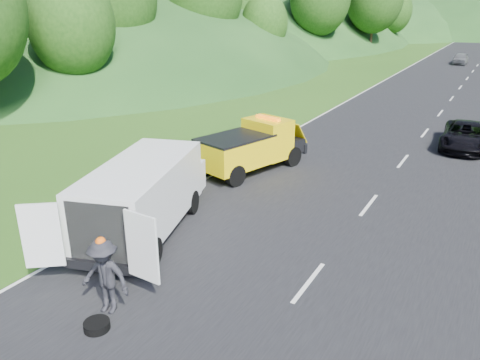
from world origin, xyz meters
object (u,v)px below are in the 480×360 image
Objects in this scene: passing_suv at (463,148)px; woman at (190,204)px; child at (185,212)px; suitcase at (152,191)px; tow_truck at (252,146)px; white_van at (145,194)px; worker at (109,311)px; spare_tire at (97,330)px.

woman is at bearing -124.72° from passing_suv.
suitcase is (-1.94, 0.49, 0.26)m from child.
passing_suv is (7.99, 8.53, -1.14)m from tow_truck.
suitcase is at bearing -96.27° from tow_truck.
white_van is 3.22m from suitcase.
suitcase reaches higher than child.
worker is (1.85, -5.72, 0.00)m from child.
passing_suv reaches higher than child.
white_van is 14.59× the size of suitcase.
child is 2.01m from suitcase.
tow_truck is at bearing 2.04° from woman.
spare_tire is 20.94m from passing_suv.
passing_suv is at bearing -27.22° from woman.
worker is 20.39m from passing_suv.
white_van is (-0.10, -7.14, 0.25)m from tow_truck.
passing_suv is at bearing 76.40° from child.
white_van is at bearing -172.15° from woman.
passing_suv is (8.23, 13.06, 0.00)m from woman.
tow_truck is 9.44× the size of spare_tire.
suitcase is at bearing 101.56° from woman.
spare_tire is (0.27, -0.65, 0.00)m from worker.
worker reaches higher than woman.
worker is (2.11, -6.40, 0.00)m from woman.
tow_truck is 3.27× the size of woman.
worker is 3.81× the size of suitcase.
woman is 0.73m from child.
passing_suv is (5.84, 20.11, 0.00)m from spare_tire.
tow_truck is at bearing 100.52° from spare_tire.
tow_truck is at bearing -135.65° from passing_suv.
suitcase is (-1.68, -0.19, 0.26)m from woman.
worker reaches higher than suitcase.
worker is at bearing 112.82° from spare_tire.
tow_truck is 5.17m from suitcase.
child is at bearing -122.62° from passing_suv.
white_van is 4.50m from worker.
white_van is 17.69m from passing_suv.
white_van is 4.24× the size of woman.
white_van reaches higher than suitcase.
child is 15.88m from passing_suv.
tow_truck is 1.19× the size of passing_suv.
woman is (-0.23, -4.53, -1.14)m from tow_truck.
suitcase is at bearing -129.29° from passing_suv.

